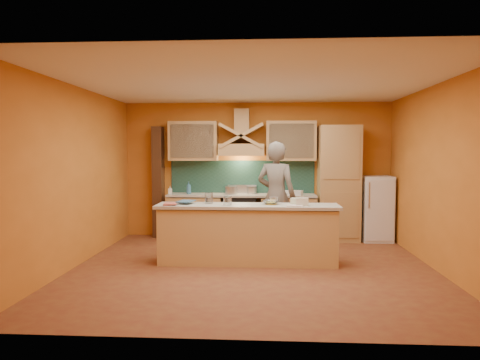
# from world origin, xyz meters

# --- Properties ---
(floor) EXTENTS (5.50, 5.00, 0.01)m
(floor) POSITION_xyz_m (0.00, 0.00, 0.00)
(floor) COLOR brown
(floor) RESTS_ON ground
(ceiling) EXTENTS (5.50, 5.00, 0.01)m
(ceiling) POSITION_xyz_m (0.00, 0.00, 2.80)
(ceiling) COLOR white
(ceiling) RESTS_ON wall_back
(wall_back) EXTENTS (5.50, 0.02, 2.80)m
(wall_back) POSITION_xyz_m (0.00, 2.50, 1.40)
(wall_back) COLOR orange
(wall_back) RESTS_ON floor
(wall_front) EXTENTS (5.50, 0.02, 2.80)m
(wall_front) POSITION_xyz_m (0.00, -2.50, 1.40)
(wall_front) COLOR orange
(wall_front) RESTS_ON floor
(wall_left) EXTENTS (0.02, 5.00, 2.80)m
(wall_left) POSITION_xyz_m (-2.75, 0.00, 1.40)
(wall_left) COLOR orange
(wall_left) RESTS_ON floor
(wall_right) EXTENTS (0.02, 5.00, 2.80)m
(wall_right) POSITION_xyz_m (2.75, 0.00, 1.40)
(wall_right) COLOR orange
(wall_right) RESTS_ON floor
(base_cabinet_left) EXTENTS (1.10, 0.60, 0.86)m
(base_cabinet_left) POSITION_xyz_m (-1.25, 2.20, 0.43)
(base_cabinet_left) COLOR tan
(base_cabinet_left) RESTS_ON floor
(base_cabinet_right) EXTENTS (1.10, 0.60, 0.86)m
(base_cabinet_right) POSITION_xyz_m (0.65, 2.20, 0.43)
(base_cabinet_right) COLOR tan
(base_cabinet_right) RESTS_ON floor
(counter_top) EXTENTS (3.00, 0.62, 0.04)m
(counter_top) POSITION_xyz_m (-0.30, 2.20, 0.90)
(counter_top) COLOR beige
(counter_top) RESTS_ON base_cabinet_left
(stove) EXTENTS (0.60, 0.58, 0.90)m
(stove) POSITION_xyz_m (-0.30, 2.20, 0.45)
(stove) COLOR black
(stove) RESTS_ON floor
(backsplash) EXTENTS (3.00, 0.03, 0.70)m
(backsplash) POSITION_xyz_m (-0.30, 2.48, 1.25)
(backsplash) COLOR #1C3E35
(backsplash) RESTS_ON wall_back
(range_hood) EXTENTS (0.92, 0.50, 0.24)m
(range_hood) POSITION_xyz_m (-0.30, 2.25, 1.82)
(range_hood) COLOR tan
(range_hood) RESTS_ON wall_back
(hood_chimney) EXTENTS (0.30, 0.30, 0.50)m
(hood_chimney) POSITION_xyz_m (-0.30, 2.35, 2.40)
(hood_chimney) COLOR tan
(hood_chimney) RESTS_ON wall_back
(upper_cabinet_left) EXTENTS (1.00, 0.35, 0.80)m
(upper_cabinet_left) POSITION_xyz_m (-1.30, 2.33, 2.00)
(upper_cabinet_left) COLOR tan
(upper_cabinet_left) RESTS_ON wall_back
(upper_cabinet_right) EXTENTS (1.00, 0.35, 0.80)m
(upper_cabinet_right) POSITION_xyz_m (0.70, 2.33, 2.00)
(upper_cabinet_right) COLOR tan
(upper_cabinet_right) RESTS_ON wall_back
(pantry_column) EXTENTS (0.80, 0.60, 2.30)m
(pantry_column) POSITION_xyz_m (1.65, 2.20, 1.15)
(pantry_column) COLOR tan
(pantry_column) RESTS_ON floor
(fridge) EXTENTS (0.58, 0.60, 1.30)m
(fridge) POSITION_xyz_m (2.40, 2.20, 0.65)
(fridge) COLOR white
(fridge) RESTS_ON floor
(trim_column_left) EXTENTS (0.20, 0.30, 2.30)m
(trim_column_left) POSITION_xyz_m (-2.05, 2.35, 1.15)
(trim_column_left) COLOR #472816
(trim_column_left) RESTS_ON floor
(island_body) EXTENTS (2.80, 0.55, 0.88)m
(island_body) POSITION_xyz_m (-0.10, 0.30, 0.44)
(island_body) COLOR #E2B873
(island_body) RESTS_ON floor
(island_top) EXTENTS (2.90, 0.62, 0.05)m
(island_top) POSITION_xyz_m (-0.10, 0.30, 0.92)
(island_top) COLOR beige
(island_top) RESTS_ON island_body
(person) EXTENTS (0.84, 0.71, 1.97)m
(person) POSITION_xyz_m (0.38, 1.21, 0.98)
(person) COLOR #70665B
(person) RESTS_ON floor
(pot_large) EXTENTS (0.32, 0.32, 0.17)m
(pot_large) POSITION_xyz_m (-0.51, 2.18, 0.98)
(pot_large) COLOR #B8B9C0
(pot_large) RESTS_ON stove
(pot_small) EXTENTS (0.24, 0.24, 0.15)m
(pot_small) POSITION_xyz_m (-0.10, 2.32, 0.97)
(pot_small) COLOR silver
(pot_small) RESTS_ON stove
(soap_bottle_a) EXTENTS (0.09, 0.09, 0.17)m
(soap_bottle_a) POSITION_xyz_m (-1.75, 2.11, 1.00)
(soap_bottle_a) COLOR silver
(soap_bottle_a) RESTS_ON counter_top
(soap_bottle_b) EXTENTS (0.13, 0.13, 0.26)m
(soap_bottle_b) POSITION_xyz_m (-1.38, 2.17, 1.05)
(soap_bottle_b) COLOR teal
(soap_bottle_b) RESTS_ON counter_top
(bowl_back) EXTENTS (0.25, 0.25, 0.07)m
(bowl_back) POSITION_xyz_m (0.65, 2.24, 0.96)
(bowl_back) COLOR white
(bowl_back) RESTS_ON counter_top
(dish_rack) EXTENTS (0.31, 0.28, 0.09)m
(dish_rack) POSITION_xyz_m (0.78, 2.07, 0.97)
(dish_rack) COLOR silver
(dish_rack) RESTS_ON counter_top
(book_lower) EXTENTS (0.25, 0.31, 0.03)m
(book_lower) POSITION_xyz_m (-1.42, 0.18, 0.96)
(book_lower) COLOR #BB5143
(book_lower) RESTS_ON island_top
(book_upper) EXTENTS (0.29, 0.36, 0.02)m
(book_upper) POSITION_xyz_m (-1.21, 0.39, 0.98)
(book_upper) COLOR #3A6381
(book_upper) RESTS_ON island_top
(jar_large) EXTENTS (0.17, 0.17, 0.18)m
(jar_large) POSITION_xyz_m (-0.73, 0.43, 1.03)
(jar_large) COLOR silver
(jar_large) RESTS_ON island_top
(jar_small) EXTENTS (0.17, 0.17, 0.14)m
(jar_small) POSITION_xyz_m (-0.41, 0.20, 1.02)
(jar_small) COLOR silver
(jar_small) RESTS_ON island_top
(kitchen_scale) EXTENTS (0.13, 0.13, 0.09)m
(kitchen_scale) POSITION_xyz_m (0.32, 0.41, 0.99)
(kitchen_scale) COLOR white
(kitchen_scale) RESTS_ON island_top
(mixing_bowl) EXTENTS (0.33, 0.33, 0.06)m
(mixing_bowl) POSITION_xyz_m (0.28, 0.37, 0.98)
(mixing_bowl) COLOR white
(mixing_bowl) RESTS_ON island_top
(cloth) EXTENTS (0.27, 0.22, 0.02)m
(cloth) POSITION_xyz_m (0.64, 0.14, 0.95)
(cloth) COLOR beige
(cloth) RESTS_ON island_top
(grocery_bag_a) EXTENTS (0.20, 0.17, 0.12)m
(grocery_bag_a) POSITION_xyz_m (0.76, 0.23, 1.01)
(grocery_bag_a) COLOR beige
(grocery_bag_a) RESTS_ON island_top
(grocery_bag_b) EXTENTS (0.20, 0.17, 0.10)m
(grocery_bag_b) POSITION_xyz_m (0.68, 0.39, 0.99)
(grocery_bag_b) COLOR beige
(grocery_bag_b) RESTS_ON island_top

